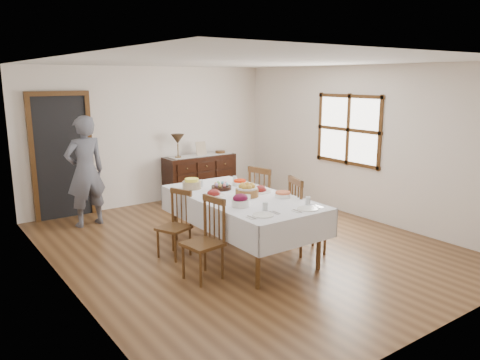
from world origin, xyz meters
TOP-DOWN VIEW (x-y plane):
  - ground at (0.00, 0.00)m, footprint 6.00×6.00m
  - room_shell at (-0.15, 0.42)m, footprint 5.02×6.02m
  - dining_table at (-0.24, -0.26)m, footprint 1.24×2.41m
  - chair_left_near at (-1.05, -0.66)m, footprint 0.46×0.46m
  - chair_left_far at (-1.00, 0.20)m, footprint 0.49×0.49m
  - chair_right_near at (0.50, -0.72)m, footprint 0.56×0.56m
  - chair_right_far at (0.57, 0.23)m, footprint 0.53×0.53m
  - sideboard at (0.88, 2.72)m, footprint 1.45×0.53m
  - person at (-1.54, 2.26)m, footprint 0.65×0.46m
  - bread_basket at (-0.19, -0.32)m, footprint 0.31×0.31m
  - egg_basket at (-0.24, 0.22)m, footprint 0.29×0.29m
  - ham_platter_a at (-0.54, -0.04)m, footprint 0.30×0.30m
  - ham_platter_b at (0.11, -0.23)m, footprint 0.31×0.31m
  - beet_bowl at (-0.55, -0.68)m, footprint 0.22×0.22m
  - carrot_bowl at (0.12, 0.27)m, footprint 0.23×0.23m
  - pineapple_bowl at (-0.56, 0.51)m, footprint 0.27×0.27m
  - casserole_dish at (0.17, -0.65)m, footprint 0.21×0.21m
  - butter_dish at (-0.33, -0.45)m, footprint 0.14×0.09m
  - setting_left at (-0.52, -1.10)m, footprint 0.42×0.31m
  - setting_right at (0.08, -1.21)m, footprint 0.42×0.31m
  - glass_far_a at (-0.39, 0.54)m, footprint 0.07×0.07m
  - glass_far_b at (0.18, 0.49)m, footprint 0.06×0.06m
  - runner at (0.92, 2.73)m, footprint 1.30×0.35m
  - table_lamp at (0.41, 2.72)m, footprint 0.26×0.26m
  - picture_frame at (0.92, 2.70)m, footprint 0.22×0.08m
  - deco_bowl at (1.37, 2.70)m, footprint 0.20×0.20m

SIDE VIEW (x-z plane):
  - ground at x=0.00m, z-range 0.00..0.00m
  - sideboard at x=0.88m, z-range 0.00..0.87m
  - chair_left_far at x=-1.00m, z-range 0.01..0.91m
  - chair_left_near at x=-1.05m, z-range 0.01..1.00m
  - chair_right_near at x=0.50m, z-range 0.01..1.07m
  - chair_right_far at x=0.57m, z-range 0.01..1.07m
  - dining_table at x=-0.24m, z-range 0.32..1.14m
  - setting_left at x=-0.52m, z-range 0.79..0.89m
  - setting_right at x=0.08m, z-range 0.79..0.89m
  - ham_platter_b at x=0.11m, z-range 0.79..0.91m
  - ham_platter_a at x=-0.54m, z-range 0.80..0.91m
  - butter_dish at x=-0.33m, z-range 0.82..0.89m
  - egg_basket at x=-0.24m, z-range 0.81..0.91m
  - casserole_dish at x=0.17m, z-range 0.82..0.90m
  - carrot_bowl at x=0.12m, z-range 0.82..0.90m
  - glass_far_b at x=0.18m, z-range 0.82..0.92m
  - glass_far_a at x=-0.39m, z-range 0.82..0.92m
  - runner at x=0.92m, z-range 0.87..0.88m
  - pineapple_bowl at x=-0.56m, z-range 0.82..0.96m
  - beet_bowl at x=-0.55m, z-range 0.82..0.98m
  - bread_basket at x=-0.19m, z-range 0.81..0.99m
  - deco_bowl at x=1.37m, z-range 0.87..0.93m
  - person at x=-1.54m, z-range 0.00..1.93m
  - picture_frame at x=0.92m, z-range 0.87..1.15m
  - table_lamp at x=0.41m, z-range 1.00..1.46m
  - room_shell at x=-0.15m, z-range 0.32..2.97m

